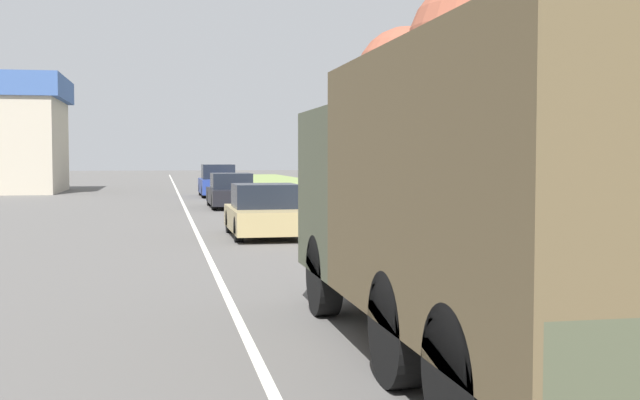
{
  "coord_description": "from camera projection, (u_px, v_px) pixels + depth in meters",
  "views": [
    {
      "loc": [
        -0.95,
        5.58,
        2.1
      ],
      "look_at": [
        0.88,
        14.81,
        1.59
      ],
      "focal_mm": 45.0,
      "sensor_mm": 36.0,
      "label": 1
    }
  ],
  "objects": [
    {
      "name": "tree_far_right",
      "position": [
        407.0,
        79.0,
        32.71
      ],
      "size": [
        4.26,
        4.26,
        7.38
      ],
      "color": "#4C3D2D",
      "rests_on": "grass_strip_right"
    },
    {
      "name": "tree_mid_right",
      "position": [
        485.0,
        49.0,
        20.55
      ],
      "size": [
        3.97,
        3.97,
        6.85
      ],
      "color": "#4C3D2D",
      "rests_on": "grass_strip_right"
    },
    {
      "name": "car_second_ahead",
      "position": [
        231.0,
        192.0,
        33.14
      ],
      "size": [
        1.82,
        4.7,
        1.42
      ],
      "color": "black",
      "rests_on": "ground"
    },
    {
      "name": "grass_strip_right",
      "position": [
        386.0,
        204.0,
        35.74
      ],
      "size": [
        7.0,
        120.0,
        0.02
      ],
      "color": "olive",
      "rests_on": "ground"
    },
    {
      "name": "military_truck",
      "position": [
        480.0,
        194.0,
        8.06
      ],
      "size": [
        2.39,
        7.53,
        3.1
      ],
      "color": "#474C38",
      "rests_on": "ground"
    },
    {
      "name": "ground_plane",
      "position": [
        184.0,
        206.0,
        34.01
      ],
      "size": [
        180.0,
        180.0,
        0.0
      ],
      "primitive_type": "plane",
      "color": "#565451"
    },
    {
      "name": "car_third_ahead",
      "position": [
        218.0,
        182.0,
        42.31
      ],
      "size": [
        1.88,
        4.73,
        1.69
      ],
      "color": "navy",
      "rests_on": "ground"
    },
    {
      "name": "lane_centre_stripe",
      "position": [
        184.0,
        206.0,
        34.01
      ],
      "size": [
        0.12,
        120.0,
        0.0
      ],
      "color": "silver",
      "rests_on": "ground"
    },
    {
      "name": "car_nearest_ahead",
      "position": [
        265.0,
        213.0,
        21.08
      ],
      "size": [
        1.86,
        3.96,
        1.38
      ],
      "color": "tan",
      "rests_on": "ground"
    },
    {
      "name": "sidewalk_right",
      "position": [
        289.0,
        204.0,
        34.88
      ],
      "size": [
        1.8,
        120.0,
        0.12
      ],
      "color": "#9E9B93",
      "rests_on": "ground"
    }
  ]
}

